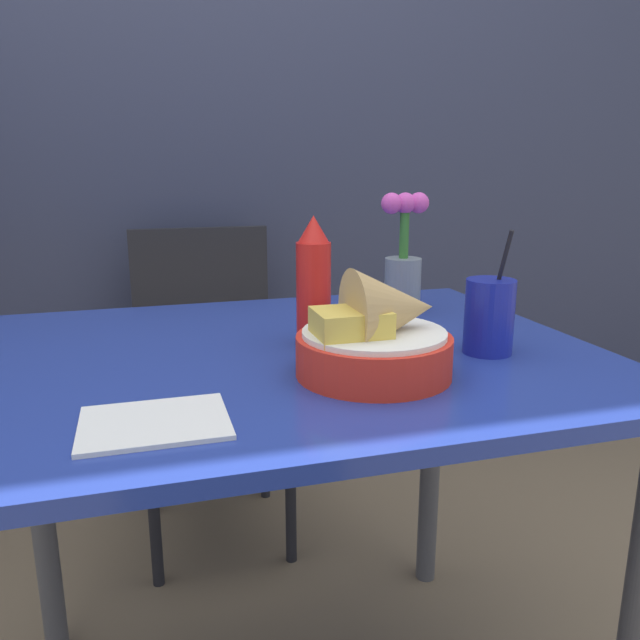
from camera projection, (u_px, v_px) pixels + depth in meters
wall_window at (202, 88)px, 1.90m from camera, size 7.00×0.06×2.60m
dining_table at (285, 416)px, 1.07m from camera, size 1.04×0.81×0.77m
chair_far_window at (207, 355)px, 1.82m from camera, size 0.40×0.40×0.89m
food_basket at (379, 337)px, 0.91m from camera, size 0.23×0.23×0.16m
ketchup_bottle at (314, 283)px, 1.05m from camera, size 0.06×0.06×0.22m
drink_cup at (489, 319)px, 1.01m from camera, size 0.08×0.08×0.20m
flower_vase at (403, 263)px, 1.28m from camera, size 0.10×0.07×0.25m
napkin at (155, 423)px, 0.74m from camera, size 0.17×0.14×0.01m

